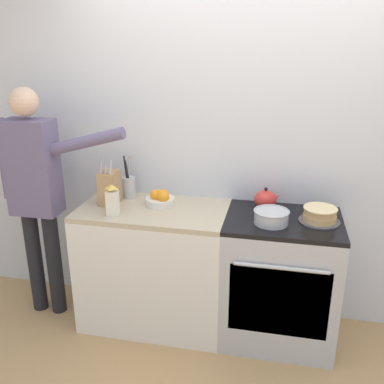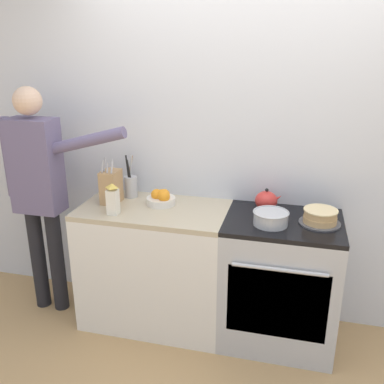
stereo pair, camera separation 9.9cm
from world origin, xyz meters
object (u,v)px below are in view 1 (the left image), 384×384
(mixing_bowl, at_px, (271,217))
(fruit_bowl, at_px, (160,198))
(tea_kettle, at_px, (266,200))
(milk_carton, at_px, (112,201))
(utensil_crock, at_px, (129,186))
(knife_block, at_px, (109,187))
(layer_cake, at_px, (320,215))
(person_baker, at_px, (36,185))
(stove_range, at_px, (279,279))

(mixing_bowl, relative_size, fruit_bowl, 1.12)
(tea_kettle, distance_m, milk_carton, 1.03)
(mixing_bowl, height_order, utensil_crock, utensil_crock)
(knife_block, height_order, utensil_crock, knife_block)
(utensil_crock, bearing_deg, mixing_bowl, -14.21)
(layer_cake, height_order, person_baker, person_baker)
(mixing_bowl, bearing_deg, stove_range, 48.36)
(fruit_bowl, height_order, milk_carton, milk_carton)
(tea_kettle, relative_size, milk_carton, 0.87)
(stove_range, height_order, layer_cake, layer_cake)
(mixing_bowl, bearing_deg, knife_block, 173.90)
(fruit_bowl, bearing_deg, mixing_bowl, -11.98)
(knife_block, height_order, milk_carton, knife_block)
(tea_kettle, height_order, fruit_bowl, tea_kettle)
(knife_block, distance_m, person_baker, 0.53)
(utensil_crock, xyz_separation_m, milk_carton, (0.01, -0.34, 0.01))
(stove_range, relative_size, knife_block, 2.73)
(fruit_bowl, bearing_deg, milk_carton, -136.77)
(knife_block, relative_size, person_baker, 0.19)
(stove_range, xyz_separation_m, fruit_bowl, (-0.85, 0.07, 0.50))
(layer_cake, distance_m, person_baker, 1.95)
(person_baker, bearing_deg, fruit_bowl, 9.13)
(tea_kettle, xyz_separation_m, fruit_bowl, (-0.72, -0.09, -0.01))
(stove_range, bearing_deg, mixing_bowl, -131.64)
(layer_cake, distance_m, utensil_crock, 1.35)
(utensil_crock, bearing_deg, stove_range, -8.77)
(stove_range, relative_size, person_baker, 0.53)
(knife_block, bearing_deg, person_baker, -170.88)
(layer_cake, height_order, milk_carton, milk_carton)
(layer_cake, distance_m, mixing_bowl, 0.31)
(knife_block, xyz_separation_m, milk_carton, (0.10, -0.20, -0.02))
(stove_range, distance_m, tea_kettle, 0.55)
(mixing_bowl, distance_m, fruit_bowl, 0.79)
(stove_range, xyz_separation_m, tea_kettle, (-0.13, 0.16, 0.51))
(stove_range, xyz_separation_m, utensil_crock, (-1.12, 0.17, 0.54))
(fruit_bowl, height_order, person_baker, person_baker)
(layer_cake, xyz_separation_m, milk_carton, (-1.33, -0.17, 0.06))
(utensil_crock, relative_size, milk_carton, 1.48)
(mixing_bowl, relative_size, person_baker, 0.13)
(knife_block, distance_m, utensil_crock, 0.17)
(mixing_bowl, relative_size, utensil_crock, 0.71)
(tea_kettle, bearing_deg, person_baker, -172.34)
(stove_range, height_order, person_baker, person_baker)
(mixing_bowl, xyz_separation_m, utensil_crock, (-1.04, 0.26, 0.04))
(layer_cake, xyz_separation_m, utensil_crock, (-1.34, 0.17, 0.04))
(knife_block, bearing_deg, stove_range, -1.44)
(person_baker, bearing_deg, tea_kettle, 8.58)
(person_baker, bearing_deg, mixing_bowl, -0.37)
(layer_cake, bearing_deg, fruit_bowl, 176.04)
(layer_cake, relative_size, knife_block, 0.79)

